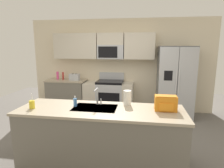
{
  "coord_description": "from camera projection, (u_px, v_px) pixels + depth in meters",
  "views": [
    {
      "loc": [
        0.64,
        -3.41,
        1.85
      ],
      "look_at": [
        0.01,
        0.6,
        1.05
      ],
      "focal_mm": 30.97,
      "sensor_mm": 36.0,
      "label": 1
    }
  ],
  "objects": [
    {
      "name": "range_oven",
      "position": [
        109.0,
        97.0,
        5.46
      ],
      "size": [
        1.36,
        0.61,
        1.1
      ],
      "color": "#B7BABF",
      "rests_on": "ground"
    },
    {
      "name": "refrigerator",
      "position": [
        175.0,
        82.0,
        5.03
      ],
      "size": [
        0.9,
        0.76,
        1.85
      ],
      "color": "#4C4F54",
      "rests_on": "ground"
    },
    {
      "name": "ground_plane",
      "position": [
        107.0,
        143.0,
        3.76
      ],
      "size": [
        9.0,
        9.0,
        0.0
      ],
      "primitive_type": "plane",
      "color": "#66605B",
      "rests_on": "ground"
    },
    {
      "name": "kitchen_wall_unit",
      "position": [
        115.0,
        59.0,
        5.52
      ],
      "size": [
        5.2,
        0.43,
        2.6
      ],
      "color": "beige",
      "rests_on": "ground"
    },
    {
      "name": "sink_faucet",
      "position": [
        97.0,
        95.0,
        3.13
      ],
      "size": [
        0.08,
        0.21,
        0.28
      ],
      "color": "#B7BABF",
      "rests_on": "island_counter"
    },
    {
      "name": "drink_cup_yellow",
      "position": [
        32.0,
        104.0,
        2.98
      ],
      "size": [
        0.08,
        0.08,
        0.24
      ],
      "color": "yellow",
      "rests_on": "island_counter"
    },
    {
      "name": "toaster",
      "position": [
        74.0,
        77.0,
        5.46
      ],
      "size": [
        0.28,
        0.16,
        0.18
      ],
      "color": "#B7BABF",
      "rests_on": "back_counter"
    },
    {
      "name": "paper_towel_roll",
      "position": [
        127.0,
        98.0,
        3.15
      ],
      "size": [
        0.12,
        0.12,
        0.24
      ],
      "primitive_type": "cylinder",
      "color": "white",
      "rests_on": "island_counter"
    },
    {
      "name": "bottle_pink",
      "position": [
        58.0,
        75.0,
        5.61
      ],
      "size": [
        0.07,
        0.07,
        0.22
      ],
      "primitive_type": "cylinder",
      "color": "#EA4C93",
      "rests_on": "back_counter"
    },
    {
      "name": "island_counter",
      "position": [
        101.0,
        136.0,
        3.05
      ],
      "size": [
        2.56,
        0.84,
        0.9
      ],
      "color": "slate",
      "rests_on": "ground"
    },
    {
      "name": "pepper_mill",
      "position": [
        63.0,
        76.0,
        5.56
      ],
      "size": [
        0.05,
        0.05,
        0.21
      ],
      "primitive_type": "cylinder",
      "color": "#B2332D",
      "rests_on": "back_counter"
    },
    {
      "name": "soap_dispenser",
      "position": [
        75.0,
        102.0,
        3.08
      ],
      "size": [
        0.06,
        0.06,
        0.17
      ],
      "color": "#4C8CD8",
      "rests_on": "island_counter"
    },
    {
      "name": "back_counter",
      "position": [
        67.0,
        95.0,
        5.65
      ],
      "size": [
        1.1,
        0.63,
        0.9
      ],
      "color": "slate",
      "rests_on": "ground"
    },
    {
      "name": "backpack",
      "position": [
        166.0,
        103.0,
        2.88
      ],
      "size": [
        0.32,
        0.22,
        0.23
      ],
      "color": "orange",
      "rests_on": "island_counter"
    }
  ]
}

